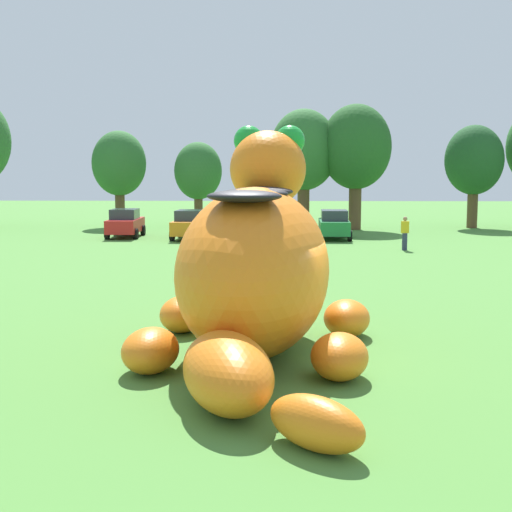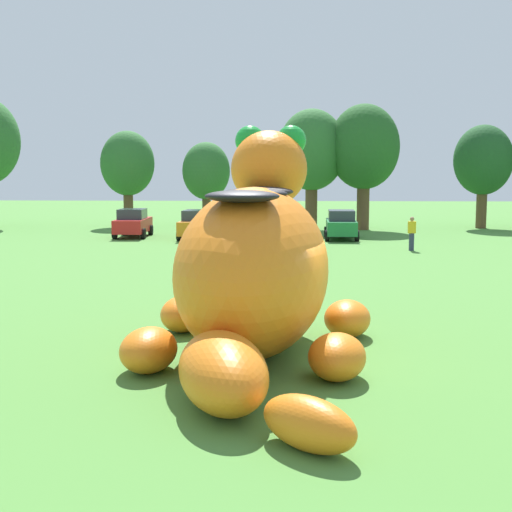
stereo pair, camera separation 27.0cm
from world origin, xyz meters
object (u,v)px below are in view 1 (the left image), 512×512
(car_red, at_px, (125,223))
(car_green, at_px, (334,225))
(spectator_near_inflatable, at_px, (210,233))
(spectator_mid_field, at_px, (405,234))
(spectator_wandering, at_px, (305,235))
(car_white, at_px, (265,225))
(car_orange, at_px, (190,225))
(giant_inflatable_creature, at_px, (255,268))

(car_red, relative_size, car_green, 1.00)
(spectator_near_inflatable, distance_m, spectator_mid_field, 9.91)
(car_red, xyz_separation_m, car_green, (12.57, -0.77, 0.00))
(car_red, bearing_deg, spectator_mid_field, -22.73)
(spectator_wandering, bearing_deg, car_green, 73.59)
(car_white, xyz_separation_m, spectator_wandering, (2.08, -6.09, -0.01))
(spectator_wandering, bearing_deg, spectator_near_inflatable, 171.05)
(car_red, height_order, spectator_wandering, car_red)
(car_orange, height_order, spectator_wandering, car_orange)
(car_red, xyz_separation_m, spectator_wandering, (10.60, -7.45, -0.01))
(car_orange, distance_m, spectator_wandering, 9.13)
(giant_inflatable_creature, distance_m, spectator_mid_field, 21.63)
(car_green, xyz_separation_m, spectator_near_inflatable, (-6.79, -5.92, -0.01))
(car_orange, relative_size, car_green, 1.01)
(car_orange, xyz_separation_m, car_white, (4.43, -0.31, 0.00))
(car_green, height_order, spectator_wandering, car_green)
(car_orange, relative_size, spectator_wandering, 2.45)
(spectator_near_inflatable, xyz_separation_m, spectator_mid_field, (9.91, 0.12, 0.00))
(spectator_mid_field, relative_size, spectator_wandering, 1.00)
(car_white, distance_m, spectator_wandering, 6.44)
(car_orange, bearing_deg, spectator_wandering, -44.54)
(giant_inflatable_creature, height_order, car_red, giant_inflatable_creature)
(car_white, relative_size, car_green, 0.99)
(car_green, xyz_separation_m, spectator_mid_field, (3.12, -5.80, -0.01))
(giant_inflatable_creature, relative_size, spectator_wandering, 5.97)
(car_red, distance_m, spectator_wandering, 12.96)
(car_red, xyz_separation_m, car_orange, (4.09, -1.05, 0.00))
(car_green, bearing_deg, car_orange, -178.13)
(spectator_near_inflatable, relative_size, spectator_wandering, 1.00)
(car_green, bearing_deg, car_red, 176.48)
(giant_inflatable_creature, bearing_deg, spectator_wandering, 84.58)
(car_orange, distance_m, spectator_near_inflatable, 5.89)
(car_red, relative_size, spectator_wandering, 2.42)
(giant_inflatable_creature, bearing_deg, car_red, 107.92)
(spectator_wandering, bearing_deg, car_white, 108.85)
(giant_inflatable_creature, bearing_deg, spectator_near_inflatable, 98.30)
(spectator_mid_field, bearing_deg, car_red, 157.27)
(car_red, xyz_separation_m, car_white, (8.52, -1.36, 0.00))
(spectator_near_inflatable, bearing_deg, spectator_wandering, -8.95)
(car_green, relative_size, spectator_mid_field, 2.43)
(spectator_near_inflatable, bearing_deg, giant_inflatable_creature, -81.70)
(car_red, distance_m, car_orange, 4.23)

